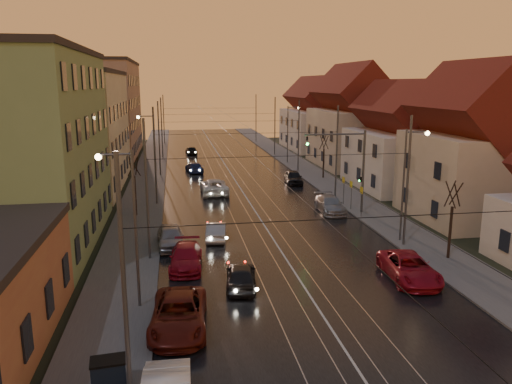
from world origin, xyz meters
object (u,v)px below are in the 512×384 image
driving_car_4 (191,150)px  driving_car_3 (194,167)px  driving_car_1 (216,231)px  dumpster (109,375)px  street_lamp_0 (128,215)px  parked_left_1 (179,314)px  parked_right_2 (293,177)px  parked_left_2 (186,257)px  parked_left_3 (170,237)px  traffic_light_mast (352,161)px  street_lamp_2 (152,145)px  driving_car_2 (214,187)px  driving_car_0 (241,276)px  parked_right_1 (330,204)px  street_lamp_3 (290,129)px  parked_right_0 (409,268)px  street_lamp_1 (408,174)px

driving_car_4 → driving_car_3: bearing=84.9°
driving_car_1 → dumpster: bearing=79.8°
street_lamp_0 → driving_car_3: size_ratio=1.79×
parked_left_1 → parked_right_2: (13.08, 32.11, -0.00)m
parked_left_2 → parked_left_3: bearing=106.7°
traffic_light_mast → street_lamp_2: bearing=144.9°
driving_car_2 → driving_car_4: 29.19m
driving_car_0 → parked_left_2: size_ratio=0.87×
parked_left_1 → parked_left_3: (-0.42, 11.98, -0.01)m
dumpster → driving_car_0: bearing=49.4°
street_lamp_2 → parked_right_1: street_lamp_2 is taller
driving_car_2 → parked_left_1: bearing=81.4°
driving_car_3 → driving_car_4: size_ratio=1.12×
driving_car_4 → street_lamp_3: bearing=136.4°
driving_car_2 → parked_right_2: driving_car_2 is taller
street_lamp_0 → street_lamp_3: 47.62m
parked_left_1 → street_lamp_0: bearing=135.2°
driving_car_1 → parked_left_3: (-3.26, -1.24, 0.10)m
street_lamp_0 → parked_right_0: size_ratio=1.53×
driving_car_0 → parked_left_2: 4.54m
driving_car_0 → dumpster: (-6.02, -8.74, 0.01)m
street_lamp_2 → parked_left_3: bearing=-84.5°
driving_car_3 → street_lamp_3: bearing=-165.9°
driving_car_0 → parked_right_1: parked_right_1 is taller
street_lamp_3 → parked_left_3: (-16.41, -34.56, -4.14)m
driving_car_0 → driving_car_3: size_ratio=0.91×
street_lamp_0 → driving_car_1: (5.06, 10.68, -4.24)m
driving_car_3 → parked_left_1: 41.31m
driving_car_0 → dumpster: bearing=62.7°
street_lamp_0 → traffic_light_mast: 23.42m
parked_right_0 → parked_right_2: size_ratio=1.19×
street_lamp_0 → driving_car_3: 39.21m
street_lamp_0 → driving_car_0: size_ratio=1.97×
street_lamp_0 → driving_car_1: 12.56m
street_lamp_0 → parked_left_2: street_lamp_0 is taller
street_lamp_1 → street_lamp_2: (-18.21, 20.00, 0.00)m
traffic_light_mast → parked_left_1: traffic_light_mast is taller
street_lamp_3 → parked_left_1: 49.38m
parked_right_2 → traffic_light_mast: bearing=-77.1°
street_lamp_0 → street_lamp_1: same height
dumpster → driving_car_3: bearing=77.6°
traffic_light_mast → parked_right_2: size_ratio=1.64×
parked_right_0 → street_lamp_0: bearing=-170.7°
driving_car_3 → street_lamp_0: bearing=75.8°
driving_car_3 → dumpster: size_ratio=3.72×
driving_car_4 → parked_left_2: size_ratio=0.85×
traffic_light_mast → driving_car_3: traffic_light_mast is taller
street_lamp_3 → parked_left_1: size_ratio=1.48×
driving_car_0 → parked_left_1: parked_left_1 is taller
driving_car_0 → parked_right_0: parked_right_0 is taller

